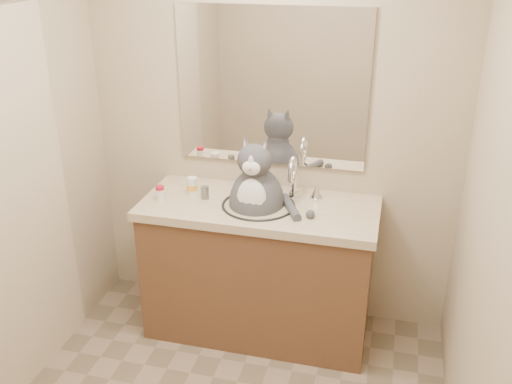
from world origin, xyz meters
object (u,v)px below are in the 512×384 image
at_px(pill_bottle_orange, 192,186).
at_px(cat, 256,198).
at_px(pill_bottle_redcap, 160,193).
at_px(grey_canister, 205,193).

bearing_deg(pill_bottle_orange, cat, -8.11).
height_order(cat, pill_bottle_redcap, cat).
bearing_deg(cat, pill_bottle_redcap, -173.12).
relative_size(cat, grey_canister, 8.40).
xyz_separation_m(pill_bottle_orange, grey_canister, (0.09, -0.05, -0.01)).
bearing_deg(grey_canister, cat, -1.50).
xyz_separation_m(pill_bottle_redcap, pill_bottle_orange, (0.15, 0.13, 0.01)).
height_order(pill_bottle_redcap, pill_bottle_orange, pill_bottle_orange).
height_order(pill_bottle_redcap, grey_canister, pill_bottle_redcap).
bearing_deg(cat, grey_canister, 177.94).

